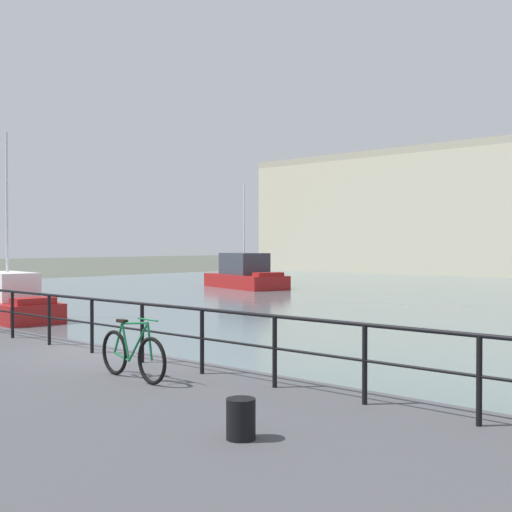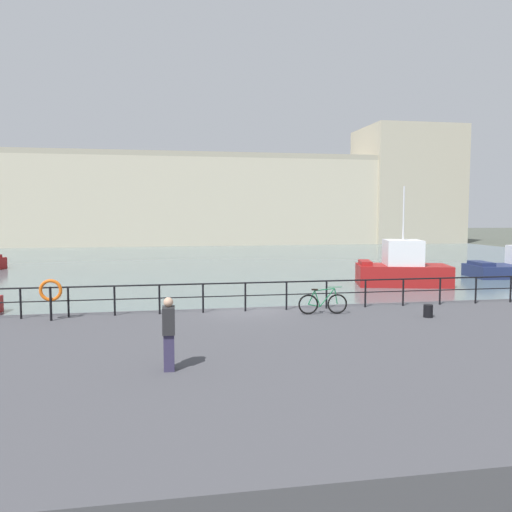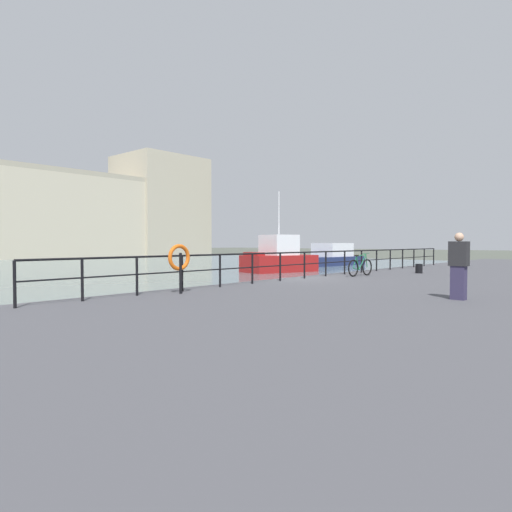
# 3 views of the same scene
# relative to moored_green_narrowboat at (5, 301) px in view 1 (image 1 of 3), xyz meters

# --- Properties ---
(ground_plane) EXTENTS (240.00, 240.00, 0.00)m
(ground_plane) POSITION_rel_moored_green_narrowboat_xyz_m (13.48, -4.35, -0.66)
(ground_plane) COLOR #4C5147
(moored_green_narrowboat) EXTENTS (7.15, 2.92, 7.15)m
(moored_green_narrowboat) POSITION_rel_moored_green_narrowboat_xyz_m (0.00, 0.00, 0.00)
(moored_green_narrowboat) COLOR maroon
(moored_green_narrowboat) RESTS_ON water_basin
(moored_harbor_tender) EXTENTS (7.32, 4.55, 6.93)m
(moored_harbor_tender) POSITION_rel_moored_green_narrowboat_xyz_m (-5.40, 19.49, 0.23)
(moored_harbor_tender) COLOR maroon
(moored_harbor_tender) RESTS_ON water_basin
(quay_railing) EXTENTS (24.89, 0.07, 1.08)m
(quay_railing) POSITION_rel_moored_green_narrowboat_xyz_m (14.88, -5.10, 0.81)
(quay_railing) COLOR black
(quay_railing) RESTS_ON quay_promenade
(parked_bicycle) EXTENTS (1.77, 0.21, 0.98)m
(parked_bicycle) POSITION_rel_moored_green_narrowboat_xyz_m (15.96, -6.14, 0.47)
(parked_bicycle) COLOR black
(parked_bicycle) RESTS_ON quay_promenade
(mooring_bollard) EXTENTS (0.32, 0.32, 0.44)m
(mooring_bollard) POSITION_rel_moored_green_narrowboat_xyz_m (19.39, -7.32, 0.30)
(mooring_bollard) COLOR black
(mooring_bollard) RESTS_ON quay_promenade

